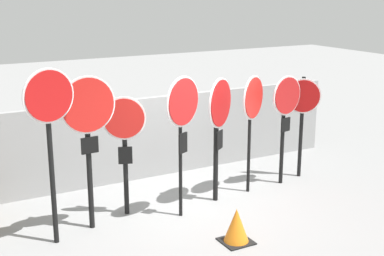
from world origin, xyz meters
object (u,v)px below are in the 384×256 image
Objects in this scene: stop_sign_1 at (88,123)px; stop_sign_3 at (183,114)px; traffic_cone_0 at (236,226)px; stop_sign_4 at (219,117)px; stop_sign_5 at (253,106)px; stop_sign_2 at (125,134)px; stop_sign_7 at (303,107)px; stop_sign_6 at (286,108)px; stop_sign_0 at (50,119)px.

stop_sign_3 is (1.46, -0.26, 0.03)m from stop_sign_1.
stop_sign_1 reaches higher than traffic_cone_0.
stop_sign_5 is (0.75, 0.07, 0.10)m from stop_sign_4.
stop_sign_5 is (2.40, -0.14, 0.24)m from stop_sign_2.
stop_sign_2 reaches higher than traffic_cone_0.
traffic_cone_0 is (-2.68, -1.79, -1.17)m from stop_sign_7.
stop_sign_7 is at bearing -0.26° from stop_sign_1.
stop_sign_1 is 0.78m from stop_sign_2.
stop_sign_3 is (0.79, -0.51, 0.35)m from stop_sign_2.
stop_sign_4 reaches higher than stop_sign_7.
stop_sign_6 is (1.55, 0.13, -0.03)m from stop_sign_4.
stop_sign_2 is (1.29, 0.48, -0.51)m from stop_sign_0.
stop_sign_4 is 2.06m from traffic_cone_0.
stop_sign_0 reaches higher than stop_sign_4.
stop_sign_5 is at bearing -138.18° from stop_sign_7.
stop_sign_2 is 0.86× the size of stop_sign_3.
stop_sign_6 is at bearing 37.32° from traffic_cone_0.
traffic_cone_0 is at bearing -42.58° from stop_sign_0.
stop_sign_3 is 1.94m from traffic_cone_0.
stop_sign_0 is 2.09m from stop_sign_3.
stop_sign_0 is at bearing 154.14° from stop_sign_5.
stop_sign_1 is 1.04× the size of stop_sign_3.
stop_sign_5 is (3.07, 0.10, -0.09)m from stop_sign_1.
stop_sign_4 is at bearing -6.40° from stop_sign_3.
stop_sign_7 is (3.74, 0.07, 0.04)m from stop_sign_2.
stop_sign_7 is (2.95, 0.58, -0.32)m from stop_sign_3.
stop_sign_1 reaches higher than stop_sign_4.
stop_sign_7 is at bearing 3.62° from stop_sign_6.
stop_sign_3 reaches higher than stop_sign_2.
stop_sign_3 is 1.16× the size of stop_sign_7.
stop_sign_0 reaches higher than stop_sign_2.
stop_sign_4 is 1.01× the size of stop_sign_5.
stop_sign_2 is at bearing 166.85° from stop_sign_6.
stop_sign_6 reaches higher than stop_sign_2.
stop_sign_1 is at bearing 170.71° from stop_sign_6.
stop_sign_2 is 3.80× the size of traffic_cone_0.
stop_sign_2 is 0.91× the size of stop_sign_4.
stop_sign_6 is (3.21, -0.08, 0.11)m from stop_sign_2.
stop_sign_1 is 1.49m from stop_sign_3.
stop_sign_6 is 1.05× the size of stop_sign_7.
stop_sign_7 is at bearing -26.93° from stop_sign_4.
stop_sign_7 is (5.03, 0.54, -0.48)m from stop_sign_0.
stop_sign_5 is at bearing -12.54° from stop_sign_3.
stop_sign_6 reaches higher than stop_sign_7.
stop_sign_4 is 4.16× the size of traffic_cone_0.
stop_sign_3 is at bearing -15.64° from stop_sign_0.
stop_sign_4 is 2.10m from stop_sign_7.
stop_sign_0 is 1.47m from stop_sign_2.
stop_sign_2 is at bearing 121.90° from stop_sign_3.
stop_sign_6 is 2.98m from traffic_cone_0.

